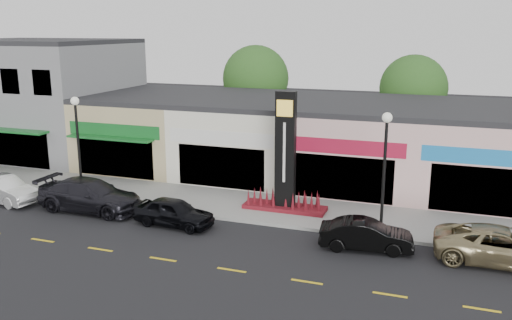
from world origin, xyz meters
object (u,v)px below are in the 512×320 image
(car_dark_sedan, at_px, (90,195))
(car_black_sedan, at_px, (174,212))
(lamp_east_near, at_px, (385,161))
(car_black_conv, at_px, (366,235))
(car_gold_suv, at_px, (502,246))
(pylon_sign, at_px, (285,169))
(lamp_west_near, at_px, (78,137))
(car_white_van, at_px, (3,190))

(car_dark_sedan, xyz_separation_m, car_black_sedan, (5.04, -0.50, -0.14))
(lamp_east_near, xyz_separation_m, car_black_conv, (-0.41, -1.72, -2.83))
(car_dark_sedan, xyz_separation_m, car_gold_suv, (19.31, 0.08, -0.08))
(lamp_east_near, relative_size, pylon_sign, 0.91)
(car_black_conv, bearing_deg, car_black_sedan, 83.62)
(lamp_west_near, bearing_deg, car_dark_sedan, -41.59)
(pylon_sign, relative_size, car_black_sedan, 1.54)
(lamp_east_near, height_order, car_white_van, lamp_east_near)
(lamp_west_near, relative_size, pylon_sign, 0.91)
(car_white_van, distance_m, car_gold_suv, 24.54)
(car_white_van, xyz_separation_m, car_dark_sedan, (5.23, 0.41, 0.11))
(car_black_sedan, distance_m, car_gold_suv, 14.28)
(car_black_conv, bearing_deg, lamp_east_near, -20.95)
(lamp_west_near, relative_size, car_black_conv, 1.40)
(lamp_west_near, relative_size, lamp_east_near, 1.00)
(car_black_sedan, xyz_separation_m, car_gold_suv, (14.26, 0.58, 0.06))
(car_white_van, relative_size, car_black_conv, 1.10)
(car_black_sedan, xyz_separation_m, car_black_conv, (8.98, 0.17, -0.02))
(lamp_east_near, relative_size, car_gold_suv, 1.05)
(car_black_sedan, height_order, car_gold_suv, car_gold_suv)
(car_dark_sedan, distance_m, car_black_conv, 14.03)
(car_white_van, relative_size, car_dark_sedan, 0.77)
(car_white_van, height_order, car_dark_sedan, car_dark_sedan)
(lamp_west_near, height_order, car_black_sedan, lamp_west_near)
(lamp_west_near, distance_m, car_dark_sedan, 3.39)
(pylon_sign, distance_m, car_dark_sedan, 10.04)
(car_gold_suv, bearing_deg, car_white_van, 91.29)
(car_dark_sedan, relative_size, car_gold_suv, 1.07)
(pylon_sign, relative_size, car_black_conv, 1.54)
(pylon_sign, relative_size, car_white_van, 1.40)
(car_gold_suv, bearing_deg, lamp_east_near, 75.14)
(car_dark_sedan, bearing_deg, car_white_van, 94.97)
(car_black_sedan, height_order, car_black_conv, car_black_sedan)
(lamp_west_near, xyz_separation_m, pylon_sign, (11.00, 1.70, -1.20))
(car_black_sedan, bearing_deg, car_white_van, 93.79)
(pylon_sign, xyz_separation_m, car_white_van, (-14.67, -3.49, -1.57))
(car_black_sedan, bearing_deg, car_dark_sedan, 88.64)
(car_white_van, bearing_deg, car_dark_sedan, -76.54)
(car_dark_sedan, distance_m, car_black_sedan, 5.07)
(car_black_sedan, relative_size, car_black_conv, 1.00)
(car_dark_sedan, bearing_deg, pylon_sign, -71.36)
(lamp_west_near, height_order, car_white_van, lamp_west_near)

